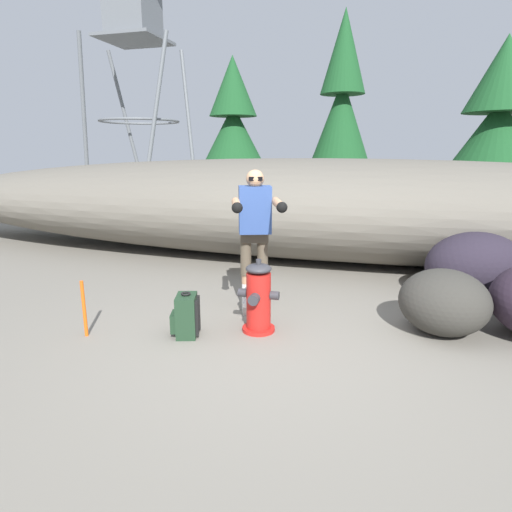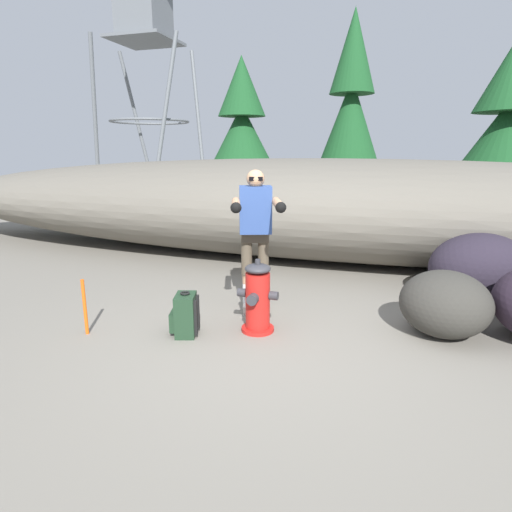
{
  "view_description": "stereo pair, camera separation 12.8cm",
  "coord_description": "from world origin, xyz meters",
  "px_view_note": "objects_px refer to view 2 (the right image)",
  "views": [
    {
      "loc": [
        0.93,
        -3.85,
        1.88
      ],
      "look_at": [
        -0.32,
        0.61,
        0.75
      ],
      "focal_mm": 30.19,
      "sensor_mm": 36.0,
      "label": 1
    },
    {
      "loc": [
        1.05,
        -3.81,
        1.88
      ],
      "look_at": [
        -0.32,
        0.61,
        0.75
      ],
      "focal_mm": 30.19,
      "sensor_mm": 36.0,
      "label": 2
    }
  ],
  "objects_px": {
    "fire_hydrant": "(258,299)",
    "spare_backpack": "(185,315)",
    "survey_stake": "(85,307)",
    "boulder_large": "(480,268)",
    "boulder_outlier": "(445,304)",
    "watchtower": "(144,20)",
    "utility_worker": "(255,224)"
  },
  "relations": [
    {
      "from": "boulder_outlier",
      "to": "survey_stake",
      "type": "xyz_separation_m",
      "value": [
        -3.58,
        -1.08,
        -0.05
      ]
    },
    {
      "from": "fire_hydrant",
      "to": "watchtower",
      "type": "height_order",
      "value": "watchtower"
    },
    {
      "from": "watchtower",
      "to": "utility_worker",
      "type": "bearing_deg",
      "value": -55.2
    },
    {
      "from": "fire_hydrant",
      "to": "boulder_large",
      "type": "bearing_deg",
      "value": 35.12
    },
    {
      "from": "utility_worker",
      "to": "spare_backpack",
      "type": "height_order",
      "value": "utility_worker"
    },
    {
      "from": "fire_hydrant",
      "to": "watchtower",
      "type": "xyz_separation_m",
      "value": [
        -8.74,
        12.82,
        6.67
      ]
    },
    {
      "from": "utility_worker",
      "to": "watchtower",
      "type": "xyz_separation_m",
      "value": [
        -8.55,
        12.3,
        5.96
      ]
    },
    {
      "from": "boulder_outlier",
      "to": "watchtower",
      "type": "xyz_separation_m",
      "value": [
        -10.62,
        12.35,
        6.69
      ]
    },
    {
      "from": "spare_backpack",
      "to": "utility_worker",
      "type": "bearing_deg",
      "value": -138.38
    },
    {
      "from": "boulder_outlier",
      "to": "watchtower",
      "type": "bearing_deg",
      "value": 130.7
    },
    {
      "from": "utility_worker",
      "to": "boulder_outlier",
      "type": "bearing_deg",
      "value": 68.79
    },
    {
      "from": "fire_hydrant",
      "to": "spare_backpack",
      "type": "bearing_deg",
      "value": -155.41
    },
    {
      "from": "utility_worker",
      "to": "watchtower",
      "type": "relative_size",
      "value": 0.18
    },
    {
      "from": "fire_hydrant",
      "to": "boulder_outlier",
      "type": "xyz_separation_m",
      "value": [
        1.88,
        0.47,
        -0.02
      ]
    },
    {
      "from": "utility_worker",
      "to": "survey_stake",
      "type": "height_order",
      "value": "utility_worker"
    },
    {
      "from": "utility_worker",
      "to": "spare_backpack",
      "type": "bearing_deg",
      "value": -51.18
    },
    {
      "from": "fire_hydrant",
      "to": "spare_backpack",
      "type": "xyz_separation_m",
      "value": [
        -0.69,
        -0.32,
        -0.15
      ]
    },
    {
      "from": "boulder_large",
      "to": "watchtower",
      "type": "distance_m",
      "value": 17.07
    },
    {
      "from": "fire_hydrant",
      "to": "utility_worker",
      "type": "relative_size",
      "value": 0.47
    },
    {
      "from": "fire_hydrant",
      "to": "survey_stake",
      "type": "bearing_deg",
      "value": -160.14
    },
    {
      "from": "spare_backpack",
      "to": "watchtower",
      "type": "relative_size",
      "value": 0.05
    },
    {
      "from": "spare_backpack",
      "to": "boulder_outlier",
      "type": "relative_size",
      "value": 0.51
    },
    {
      "from": "spare_backpack",
      "to": "watchtower",
      "type": "xyz_separation_m",
      "value": [
        -8.04,
        13.14,
        6.82
      ]
    },
    {
      "from": "boulder_large",
      "to": "fire_hydrant",
      "type": "bearing_deg",
      "value": -144.88
    },
    {
      "from": "fire_hydrant",
      "to": "survey_stake",
      "type": "relative_size",
      "value": 1.32
    },
    {
      "from": "survey_stake",
      "to": "boulder_large",
      "type": "bearing_deg",
      "value": 29.33
    },
    {
      "from": "watchtower",
      "to": "survey_stake",
      "type": "xyz_separation_m",
      "value": [
        7.04,
        -13.44,
        -6.73
      ]
    },
    {
      "from": "spare_backpack",
      "to": "watchtower",
      "type": "height_order",
      "value": "watchtower"
    },
    {
      "from": "fire_hydrant",
      "to": "utility_worker",
      "type": "height_order",
      "value": "utility_worker"
    },
    {
      "from": "survey_stake",
      "to": "utility_worker",
      "type": "bearing_deg",
      "value": 36.8
    },
    {
      "from": "spare_backpack",
      "to": "boulder_large",
      "type": "relative_size",
      "value": 0.38
    },
    {
      "from": "boulder_large",
      "to": "watchtower",
      "type": "height_order",
      "value": "watchtower"
    }
  ]
}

